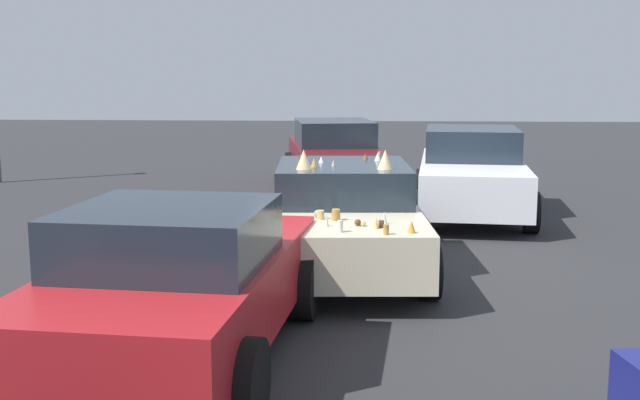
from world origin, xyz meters
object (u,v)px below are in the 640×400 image
object	(u,v)px
art_car_decorated	(343,216)
parked_sedan_near_right	(334,155)
parked_sedan_row_back_center	(179,283)
parked_sedan_far_right	(471,173)

from	to	relation	value
art_car_decorated	parked_sedan_near_right	distance (m)	6.88
art_car_decorated	parked_sedan_row_back_center	size ratio (longest dim) A/B	1.08
parked_sedan_far_right	parked_sedan_row_back_center	world-z (taller)	parked_sedan_far_right
art_car_decorated	parked_sedan_row_back_center	distance (m)	3.64
parked_sedan_near_right	parked_sedan_row_back_center	xyz separation A→B (m)	(-10.25, 0.98, -0.03)
parked_sedan_far_right	parked_sedan_near_right	bearing A→B (deg)	-134.13
art_car_decorated	parked_sedan_far_right	size ratio (longest dim) A/B	1.02
parked_sedan_near_right	parked_sedan_row_back_center	size ratio (longest dim) A/B	1.13
art_car_decorated	parked_sedan_far_right	world-z (taller)	art_car_decorated
parked_sedan_near_right	parked_sedan_row_back_center	distance (m)	10.30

